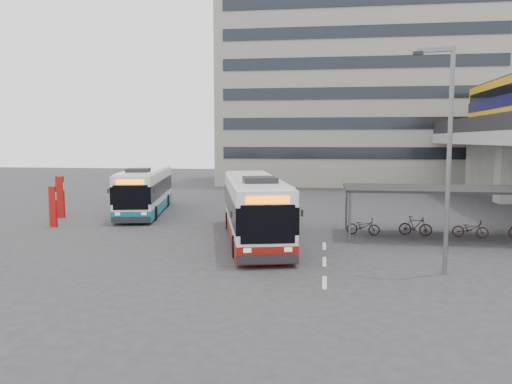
# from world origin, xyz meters

# --- Properties ---
(ground) EXTENTS (120.00, 120.00, 0.00)m
(ground) POSITION_xyz_m (0.00, 0.00, 0.00)
(ground) COLOR #28282B
(ground) RESTS_ON ground
(bike_shelter) EXTENTS (10.00, 4.00, 2.54)m
(bike_shelter) POSITION_xyz_m (8.45, 3.00, 1.64)
(bike_shelter) COLOR #595B60
(bike_shelter) RESTS_ON ground
(office_block) EXTENTS (30.00, 15.00, 25.00)m
(office_block) POSITION_xyz_m (6.00, 36.00, 12.50)
(office_block) COLOR gray
(office_block) RESTS_ON ground
(road_markings) EXTENTS (0.15, 7.60, 0.01)m
(road_markings) POSITION_xyz_m (2.50, -3.00, 0.01)
(road_markings) COLOR beige
(road_markings) RESTS_ON ground
(bus_main) EXTENTS (4.99, 11.55, 3.34)m
(bus_main) POSITION_xyz_m (-0.96, 1.01, 1.55)
(bus_main) COLOR white
(bus_main) RESTS_ON ground
(bus_teal) EXTENTS (4.33, 10.96, 3.17)m
(bus_teal) POSITION_xyz_m (-9.55, 9.30, 1.47)
(bus_teal) COLOR white
(bus_teal) RESTS_ON ground
(pedestrian) EXTENTS (0.45, 0.69, 1.89)m
(pedestrian) POSITION_xyz_m (0.48, 2.27, 0.95)
(pedestrian) COLOR black
(pedestrian) RESTS_ON ground
(lamp_post) EXTENTS (1.44, 0.46, 8.24)m
(lamp_post) POSITION_xyz_m (6.79, -4.28, 4.70)
(lamp_post) COLOR #595B60
(lamp_post) RESTS_ON ground
(sign_totem_mid) EXTENTS (0.50, 0.25, 2.32)m
(sign_totem_mid) POSITION_xyz_m (-12.80, 3.19, 1.20)
(sign_totem_mid) COLOR #A00E09
(sign_totem_mid) RESTS_ON ground
(sign_totem_north) EXTENTS (0.57, 0.23, 2.65)m
(sign_totem_north) POSITION_xyz_m (-14.13, 6.39, 1.37)
(sign_totem_north) COLOR #A00E09
(sign_totem_north) RESTS_ON ground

